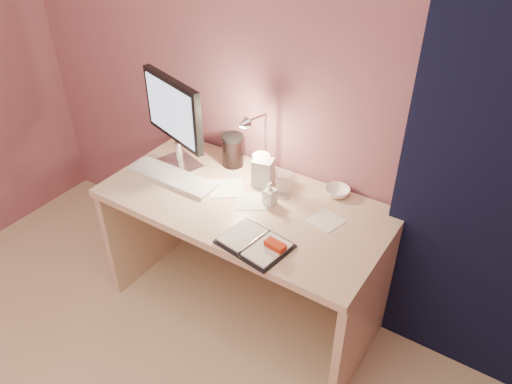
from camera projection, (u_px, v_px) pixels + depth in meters
The scene contains 15 objects.
room at pixel (488, 157), 1.95m from camera, with size 3.50×3.50×3.50m.
desk at pixel (253, 229), 2.58m from camera, with size 1.40×0.70×0.73m.
monitor at pixel (175, 115), 2.50m from camera, with size 0.45×0.22×0.49m.
keyboard at pixel (173, 177), 2.55m from camera, with size 0.49×0.15×0.02m, color silver.
planner at pixel (256, 243), 2.13m from camera, with size 0.32×0.26×0.05m.
paper_a at pixel (227, 188), 2.49m from camera, with size 0.16×0.16×0.00m, color silver.
paper_b at pixel (326, 221), 2.27m from camera, with size 0.13×0.13×0.00m, color silver.
paper_c at pixel (252, 201), 2.40m from camera, with size 0.15×0.15×0.00m, color silver.
coffee_cup at pixel (261, 169), 2.51m from camera, with size 0.09×0.09×0.15m.
clear_cup at pixel (284, 185), 2.40m from camera, with size 0.08×0.08×0.13m, color white.
bowl at pixel (337, 192), 2.43m from camera, with size 0.12×0.12×0.04m, color white.
lotion_bottle at pixel (270, 193), 2.35m from camera, with size 0.05×0.05×0.12m, color silver.
dark_jar at pixel (233, 152), 2.63m from camera, with size 0.11×0.11×0.16m, color black.
product_box at pixel (263, 173), 2.47m from camera, with size 0.10×0.08×0.15m, color silver.
desk_lamp at pixel (260, 142), 2.43m from camera, with size 0.12×0.22×0.35m.
Camera 1 is at (1.11, -0.21, 2.15)m, focal length 35.00 mm.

